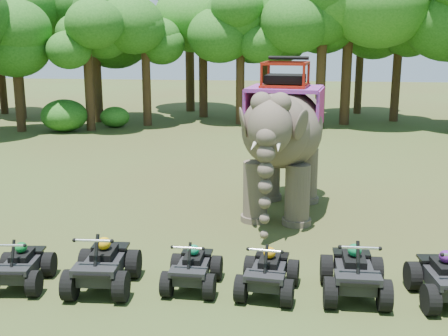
{
  "coord_description": "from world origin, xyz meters",
  "views": [
    {
      "loc": [
        1.72,
        -13.25,
        5.36
      ],
      "look_at": [
        0.0,
        1.2,
        1.9
      ],
      "focal_mm": 45.0,
      "sensor_mm": 36.0,
      "label": 1
    }
  ],
  "objects_px": {
    "elephant": "(283,137)",
    "atv_1": "(103,259)",
    "atv_0": "(20,260)",
    "atv_5": "(448,272)",
    "atv_3": "(268,266)",
    "atv_2": "(193,263)",
    "atv_4": "(355,266)"
  },
  "relations": [
    {
      "from": "elephant",
      "to": "atv_1",
      "type": "bearing_deg",
      "value": -114.29
    },
    {
      "from": "atv_1",
      "to": "atv_0",
      "type": "bearing_deg",
      "value": 179.74
    },
    {
      "from": "atv_1",
      "to": "atv_5",
      "type": "height_order",
      "value": "atv_1"
    },
    {
      "from": "atv_1",
      "to": "atv_3",
      "type": "distance_m",
      "value": 3.56
    },
    {
      "from": "atv_0",
      "to": "atv_3",
      "type": "distance_m",
      "value": 5.39
    },
    {
      "from": "elephant",
      "to": "atv_2",
      "type": "bearing_deg",
      "value": -99.93
    },
    {
      "from": "atv_1",
      "to": "atv_3",
      "type": "xyz_separation_m",
      "value": [
        3.55,
        0.18,
        -0.08
      ]
    },
    {
      "from": "atv_0",
      "to": "atv_2",
      "type": "xyz_separation_m",
      "value": [
        3.75,
        0.35,
        -0.01
      ]
    },
    {
      "from": "elephant",
      "to": "atv_1",
      "type": "xyz_separation_m",
      "value": [
        -3.74,
        -5.98,
        -1.68
      ]
    },
    {
      "from": "atv_2",
      "to": "atv_5",
      "type": "height_order",
      "value": "atv_5"
    },
    {
      "from": "elephant",
      "to": "atv_4",
      "type": "xyz_separation_m",
      "value": [
        1.61,
        -5.73,
        -1.68
      ]
    },
    {
      "from": "atv_3",
      "to": "atv_2",
      "type": "bearing_deg",
      "value": -176.47
    },
    {
      "from": "elephant",
      "to": "atv_3",
      "type": "relative_size",
      "value": 3.46
    },
    {
      "from": "atv_2",
      "to": "atv_4",
      "type": "relative_size",
      "value": 0.85
    },
    {
      "from": "elephant",
      "to": "atv_1",
      "type": "height_order",
      "value": "elephant"
    },
    {
      "from": "elephant",
      "to": "atv_5",
      "type": "distance_m",
      "value": 6.93
    },
    {
      "from": "atv_2",
      "to": "atv_3",
      "type": "xyz_separation_m",
      "value": [
        1.64,
        -0.08,
        0.03
      ]
    },
    {
      "from": "elephant",
      "to": "atv_0",
      "type": "height_order",
      "value": "elephant"
    },
    {
      "from": "elephant",
      "to": "atv_3",
      "type": "distance_m",
      "value": 6.06
    },
    {
      "from": "atv_2",
      "to": "atv_5",
      "type": "bearing_deg",
      "value": 0.76
    },
    {
      "from": "atv_0",
      "to": "atv_4",
      "type": "height_order",
      "value": "atv_4"
    },
    {
      "from": "elephant",
      "to": "atv_3",
      "type": "height_order",
      "value": "elephant"
    },
    {
      "from": "atv_1",
      "to": "atv_5",
      "type": "bearing_deg",
      "value": -1.4
    },
    {
      "from": "atv_3",
      "to": "atv_4",
      "type": "xyz_separation_m",
      "value": [
        1.8,
        0.08,
        0.07
      ]
    },
    {
      "from": "atv_2",
      "to": "atv_4",
      "type": "distance_m",
      "value": 3.44
    },
    {
      "from": "atv_4",
      "to": "atv_5",
      "type": "height_order",
      "value": "atv_4"
    },
    {
      "from": "atv_3",
      "to": "atv_4",
      "type": "distance_m",
      "value": 1.8
    },
    {
      "from": "atv_1",
      "to": "atv_4",
      "type": "distance_m",
      "value": 5.36
    },
    {
      "from": "atv_5",
      "to": "atv_4",
      "type": "bearing_deg",
      "value": 173.02
    },
    {
      "from": "atv_1",
      "to": "atv_2",
      "type": "xyz_separation_m",
      "value": [
        1.92,
        0.26,
        -0.11
      ]
    },
    {
      "from": "elephant",
      "to": "atv_4",
      "type": "bearing_deg",
      "value": -66.55
    },
    {
      "from": "atv_2",
      "to": "atv_3",
      "type": "relative_size",
      "value": 0.95
    }
  ]
}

